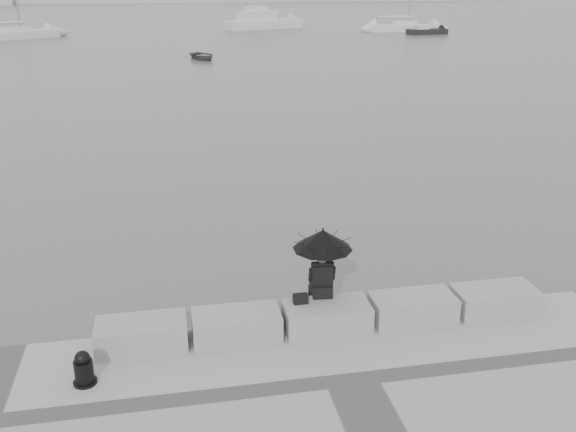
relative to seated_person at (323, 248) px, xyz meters
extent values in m
plane|color=#46494B|center=(0.01, 0.08, -2.00)|extent=(360.00, 360.00, 0.00)
cube|color=gray|center=(-3.39, -0.37, -1.25)|extent=(1.60, 0.80, 0.50)
cube|color=gray|center=(-1.69, -0.37, -1.25)|extent=(1.60, 0.80, 0.50)
cube|color=gray|center=(0.01, -0.37, -1.25)|extent=(1.60, 0.80, 0.50)
cube|color=gray|center=(1.71, -0.37, -1.25)|extent=(1.60, 0.80, 0.50)
cube|color=gray|center=(3.41, -0.37, -1.25)|extent=(1.60, 0.80, 0.50)
sphere|color=#726056|center=(0.00, 0.02, -0.22)|extent=(0.21, 0.21, 0.21)
cylinder|color=black|center=(0.00, 0.01, -0.15)|extent=(0.02, 0.02, 1.00)
cone|color=black|center=(0.00, 0.01, 0.17)|extent=(1.13, 1.13, 0.38)
sphere|color=black|center=(0.00, 0.01, 0.37)|extent=(0.04, 0.04, 0.04)
cube|color=black|center=(-0.46, -0.21, -0.91)|extent=(0.28, 0.16, 0.18)
cylinder|color=black|center=(-4.28, -1.33, -1.47)|extent=(0.38, 0.38, 0.06)
cylinder|color=black|center=(-4.28, -1.33, -1.28)|extent=(0.31, 0.31, 0.43)
sphere|color=black|center=(-4.28, -1.33, -1.01)|extent=(0.25, 0.25, 0.25)
cube|color=silver|center=(-18.15, 66.09, -1.65)|extent=(8.60, 6.66, 0.90)
cube|color=silver|center=(-18.15, 66.09, -1.05)|extent=(3.42, 2.97, 0.50)
cylinder|color=gray|center=(-18.15, 66.09, -0.40)|extent=(4.17, 2.69, 0.10)
cube|color=silver|center=(26.71, 66.91, -1.65)|extent=(8.36, 3.07, 0.90)
cube|color=silver|center=(26.71, 66.91, -1.05)|extent=(2.99, 1.83, 0.50)
cylinder|color=gray|center=(26.71, 66.91, -0.40)|extent=(4.60, 0.48, 0.10)
cube|color=silver|center=(10.46, 74.30, -1.50)|extent=(10.19, 5.52, 1.20)
cube|color=silver|center=(10.46, 74.30, -0.40)|extent=(5.33, 3.53, 1.20)
cube|color=silver|center=(10.46, 74.30, 0.50)|extent=(2.81, 2.24, 0.60)
cube|color=black|center=(28.08, 62.93, -1.75)|extent=(4.88, 2.12, 0.70)
cube|color=silver|center=(28.08, 62.93, -1.25)|extent=(1.54, 1.35, 0.50)
imported|color=slate|center=(0.58, 44.39, -1.70)|extent=(3.83, 2.68, 0.60)
camera|label=1|loc=(-2.70, -10.61, 4.79)|focal=40.00mm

